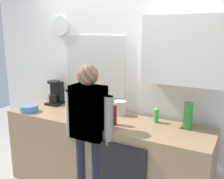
{
  "coord_description": "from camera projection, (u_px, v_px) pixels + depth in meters",
  "views": [
    {
      "loc": [
        1.42,
        -2.1,
        1.93
      ],
      "look_at": [
        0.14,
        0.25,
        1.3
      ],
      "focal_mm": 41.21,
      "sensor_mm": 36.0,
      "label": 1
    }
  ],
  "objects": [
    {
      "name": "back_wall_assembly",
      "position": [
        128.0,
        77.0,
        3.13
      ],
      "size": [
        4.04,
        0.42,
        2.6
      ],
      "color": "white",
      "rests_on": "ground_plane"
    },
    {
      "name": "kitchen_counter",
      "position": [
        104.0,
        156.0,
        3.05
      ],
      "size": [
        2.44,
        0.64,
        0.93
      ],
      "primitive_type": "cube",
      "color": "#937251",
      "rests_on": "ground_plane"
    },
    {
      "name": "cup_yellow_cup",
      "position": [
        77.0,
        104.0,
        3.37
      ],
      "size": [
        0.07,
        0.07,
        0.08
      ],
      "primitive_type": "cylinder",
      "color": "yellow",
      "rests_on": "kitchen_counter"
    },
    {
      "name": "coffee_maker",
      "position": [
        56.0,
        94.0,
        3.51
      ],
      "size": [
        0.2,
        0.2,
        0.33
      ],
      "color": "black",
      "rests_on": "kitchen_counter"
    },
    {
      "name": "bottle_red_vinegar",
      "position": [
        114.0,
        115.0,
        2.74
      ],
      "size": [
        0.06,
        0.06,
        0.22
      ],
      "primitive_type": "cylinder",
      "color": "maroon",
      "rests_on": "kitchen_counter"
    },
    {
      "name": "bottle_clear_soda",
      "position": [
        188.0,
        116.0,
        2.62
      ],
      "size": [
        0.09,
        0.09,
        0.28
      ],
      "primitive_type": "cylinder",
      "color": "#2D8C33",
      "rests_on": "kitchen_counter"
    },
    {
      "name": "mixing_bowl",
      "position": [
        29.0,
        108.0,
        3.2
      ],
      "size": [
        0.22,
        0.22,
        0.08
      ],
      "primitive_type": "cylinder",
      "color": "#4C72A5",
      "rests_on": "kitchen_counter"
    },
    {
      "name": "storage_canister",
      "position": [
        120.0,
        108.0,
        3.07
      ],
      "size": [
        0.14,
        0.14,
        0.17
      ],
      "primitive_type": "cylinder",
      "color": "silver",
      "rests_on": "kitchen_counter"
    },
    {
      "name": "bottle_dark_sauce",
      "position": [
        74.0,
        111.0,
        2.93
      ],
      "size": [
        0.06,
        0.06,
        0.18
      ],
      "primitive_type": "cylinder",
      "color": "black",
      "rests_on": "kitchen_counter"
    },
    {
      "name": "person_at_sink",
      "position": [
        89.0,
        126.0,
        2.68
      ],
      "size": [
        0.57,
        0.22,
        1.6
      ],
      "rotation": [
        0.0,
        0.0,
        -0.12
      ],
      "color": "brown",
      "rests_on": "ground_plane"
    },
    {
      "name": "person_guest",
      "position": [
        89.0,
        126.0,
        2.68
      ],
      "size": [
        0.57,
        0.22,
        1.6
      ],
      "rotation": [
        0.0,
        0.0,
        3.24
      ],
      "color": "#3F4766",
      "rests_on": "ground_plane"
    },
    {
      "name": "bottle_olive_oil",
      "position": [
        94.0,
        108.0,
        2.93
      ],
      "size": [
        0.06,
        0.06,
        0.25
      ],
      "primitive_type": "cylinder",
      "color": "olive",
      "rests_on": "kitchen_counter"
    },
    {
      "name": "potted_plant",
      "position": [
        86.0,
        113.0,
        2.74
      ],
      "size": [
        0.15,
        0.15,
        0.23
      ],
      "color": "#9E5638",
      "rests_on": "kitchen_counter"
    },
    {
      "name": "dish_soap",
      "position": [
        156.0,
        116.0,
        2.81
      ],
      "size": [
        0.06,
        0.06,
        0.18
      ],
      "color": "green",
      "rests_on": "kitchen_counter"
    }
  ]
}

